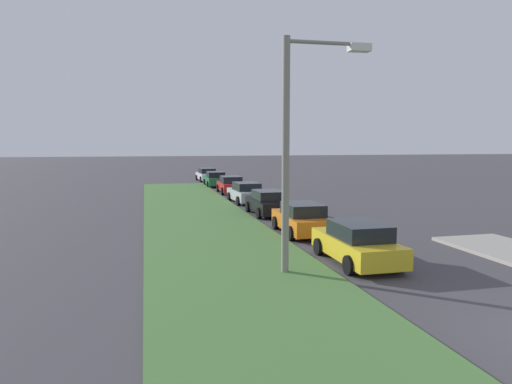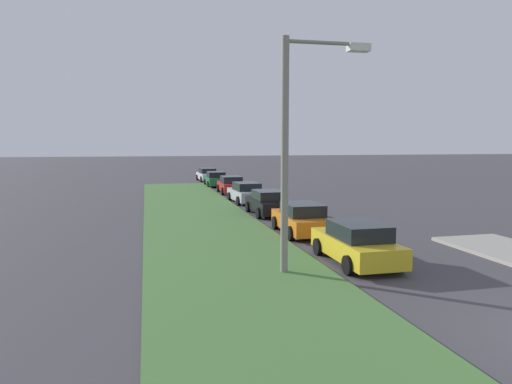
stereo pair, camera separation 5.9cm
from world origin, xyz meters
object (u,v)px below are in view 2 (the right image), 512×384
at_px(parked_car_yellow, 357,243).
at_px(parked_car_green, 216,179).
at_px(parked_car_silver, 246,193).
at_px(parked_car_red, 231,185).
at_px(streetlight, 296,138).
at_px(parked_car_orange, 301,219).
at_px(parked_car_black, 268,203).
at_px(parked_car_white, 207,175).

relative_size(parked_car_yellow, parked_car_green, 1.00).
distance_m(parked_car_silver, parked_car_red, 6.46).
bearing_deg(parked_car_silver, parked_car_yellow, 178.08).
bearing_deg(parked_car_yellow, parked_car_red, 0.99).
xyz_separation_m(parked_car_yellow, streetlight, (-0.84, 2.60, 3.67)).
height_order(parked_car_orange, parked_car_black, same).
bearing_deg(parked_car_green, streetlight, 176.85).
bearing_deg(streetlight, parked_car_white, -3.30).
height_order(parked_car_white, streetlight, streetlight).
distance_m(parked_car_green, parked_car_white, 6.63).
height_order(parked_car_yellow, parked_car_red, same).
bearing_deg(parked_car_yellow, parked_car_white, 1.34).
bearing_deg(parked_car_orange, parked_car_silver, 2.04).
bearing_deg(streetlight, parked_car_green, -3.96).
bearing_deg(parked_car_black, parked_car_white, 0.18).
xyz_separation_m(parked_car_yellow, parked_car_red, (23.41, 0.14, 0.00)).
bearing_deg(parked_car_red, parked_car_yellow, -178.63).
xyz_separation_m(parked_car_green, streetlight, (-30.64, 2.12, 3.67)).
height_order(parked_car_black, streetlight, streetlight).
bearing_deg(streetlight, parked_car_silver, -7.53).
height_order(parked_car_silver, streetlight, streetlight).
bearing_deg(parked_car_black, parked_car_red, -0.56).
relative_size(parked_car_black, parked_car_green, 1.00).
distance_m(parked_car_silver, parked_car_white, 19.47).
distance_m(parked_car_red, streetlight, 24.65).
bearing_deg(parked_car_yellow, streetlight, 108.50).
distance_m(parked_car_black, parked_car_green, 18.52).
distance_m(parked_car_orange, parked_car_green, 24.44).
bearing_deg(streetlight, parked_car_orange, -21.44).
distance_m(parked_car_black, parked_car_red, 12.14).
xyz_separation_m(parked_car_orange, parked_car_green, (24.44, 0.32, 0.00)).
relative_size(parked_car_yellow, parked_car_red, 1.00).
relative_size(parked_car_black, parked_car_white, 0.98).
xyz_separation_m(parked_car_red, parked_car_green, (6.38, 0.33, 0.00)).
bearing_deg(parked_car_orange, parked_car_red, 1.58).
relative_size(parked_car_yellow, parked_car_white, 0.98).
bearing_deg(parked_car_black, parked_car_orange, 179.57).
bearing_deg(parked_car_white, parked_car_silver, 177.38).
height_order(parked_car_yellow, parked_car_orange, same).
bearing_deg(parked_car_red, parked_car_black, -179.08).
relative_size(parked_car_black, parked_car_red, 1.00).
bearing_deg(parked_car_red, parked_car_orange, -179.03).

